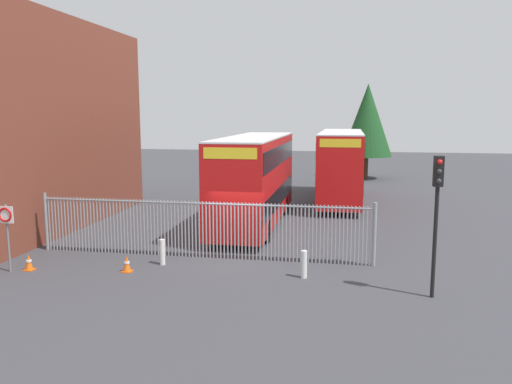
% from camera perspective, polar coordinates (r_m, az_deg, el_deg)
% --- Properties ---
extents(ground_plane, '(100.00, 100.00, 0.00)m').
position_cam_1_polar(ground_plane, '(27.57, 1.46, -2.87)').
color(ground_plane, '#3D3D42').
extents(palisade_fence, '(13.18, 0.14, 2.35)m').
position_cam_1_polar(palisade_fence, '(19.97, -6.11, -3.92)').
color(palisade_fence, gray).
rests_on(palisade_fence, ground).
extents(double_decker_bus_near_gate, '(2.54, 10.81, 4.42)m').
position_cam_1_polar(double_decker_bus_near_gate, '(25.36, -0.13, 1.66)').
color(double_decker_bus_near_gate, red).
rests_on(double_decker_bus_near_gate, ground).
extents(double_decker_bus_behind_fence_left, '(2.54, 10.81, 4.42)m').
position_cam_1_polar(double_decker_bus_behind_fence_left, '(32.63, 9.38, 3.12)').
color(double_decker_bus_behind_fence_left, red).
rests_on(double_decker_bus_behind_fence_left, ground).
extents(bollard_near_left, '(0.20, 0.20, 0.95)m').
position_cam_1_polar(bollard_near_left, '(19.39, -10.32, -6.55)').
color(bollard_near_left, silver).
rests_on(bollard_near_left, ground).
extents(bollard_center_front, '(0.20, 0.20, 0.95)m').
position_cam_1_polar(bollard_center_front, '(17.65, 5.34, -7.97)').
color(bollard_center_front, silver).
rests_on(bollard_center_front, ground).
extents(traffic_cone_by_gate, '(0.34, 0.34, 0.59)m').
position_cam_1_polar(traffic_cone_by_gate, '(20.15, -23.82, -7.13)').
color(traffic_cone_by_gate, orange).
rests_on(traffic_cone_by_gate, ground).
extents(traffic_cone_mid_forecourt, '(0.34, 0.34, 0.59)m').
position_cam_1_polar(traffic_cone_mid_forecourt, '(18.82, -14.09, -7.73)').
color(traffic_cone_mid_forecourt, orange).
rests_on(traffic_cone_mid_forecourt, ground).
extents(speed_limit_sign_post, '(0.60, 0.14, 2.40)m').
position_cam_1_polar(speed_limit_sign_post, '(19.93, -25.91, -3.04)').
color(speed_limit_sign_post, slate).
rests_on(speed_limit_sign_post, ground).
extents(traffic_light_kerbside, '(0.28, 0.33, 4.30)m').
position_cam_1_polar(traffic_light_kerbside, '(16.10, 19.38, -0.88)').
color(traffic_light_kerbside, black).
rests_on(traffic_light_kerbside, ground).
extents(tree_tall_back, '(4.24, 4.24, 7.98)m').
position_cam_1_polar(tree_tall_back, '(44.75, 12.21, 7.75)').
color(tree_tall_back, '#4C3823').
rests_on(tree_tall_back, ground).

